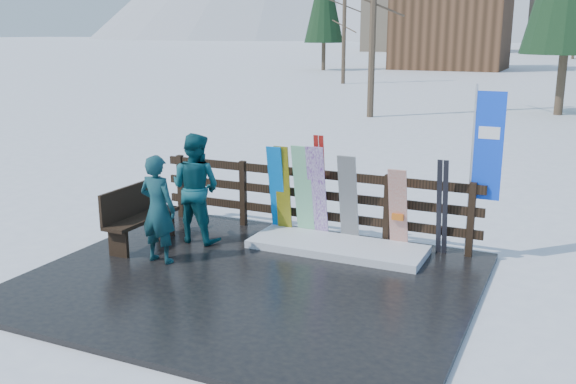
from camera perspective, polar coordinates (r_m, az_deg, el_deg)
The scene contains 16 objects.
ground at distance 9.02m, azimuth -3.38°, elevation -8.13°, with size 700.00×700.00×0.00m, color white.
deck at distance 9.01m, azimuth -3.39°, elevation -7.89°, with size 6.00×5.00×0.08m, color black.
fence at distance 10.68m, azimuth 2.12°, elevation -0.40°, with size 5.60×0.10×1.15m.
snow_patch at distance 10.08m, azimuth 4.38°, elevation -4.88°, with size 2.74×1.00×0.12m, color white.
bench at distance 10.47m, azimuth -13.17°, elevation -1.88°, with size 0.41×1.50×0.97m.
snowboard_0 at distance 10.68m, azimuth -0.99°, elevation 0.15°, with size 0.26×0.03×1.53m, color blue.
snowboard_1 at distance 10.48m, azimuth 1.38°, elevation 0.02°, with size 0.31×0.03×1.60m, color silver.
snowboard_2 at distance 10.63m, azimuth -0.45°, elevation 0.11°, with size 0.25×0.03×1.53m, color yellow.
snowboard_3 at distance 10.39m, azimuth 2.61°, elevation -0.09°, with size 0.30×0.03×1.60m, color white.
snowboard_4 at distance 10.22m, azimuth 5.38°, elevation -0.70°, with size 0.30×0.03×1.49m, color black.
snowboard_5 at distance 10.01m, azimuth 9.76°, elevation -1.57°, with size 0.28×0.03×1.36m, color silver.
ski_pair_a at distance 10.42m, azimuth 2.91°, elevation 0.42°, with size 0.17×0.27×1.74m.
ski_pair_b at distance 9.91m, azimuth 13.54°, elevation -1.37°, with size 0.17×0.28×1.51m.
rental_flag at distance 9.84m, azimuth 17.04°, elevation 3.38°, with size 0.45×0.04×2.60m.
person_front at distance 9.56m, azimuth -11.49°, elevation -1.50°, with size 0.59×0.39×1.61m, color #195C51.
person_back at distance 10.40m, azimuth -8.22°, elevation 0.37°, with size 0.86×0.67×1.78m, color #104C57.
Camera 1 is at (3.97, -7.35, 3.40)m, focal length 40.00 mm.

